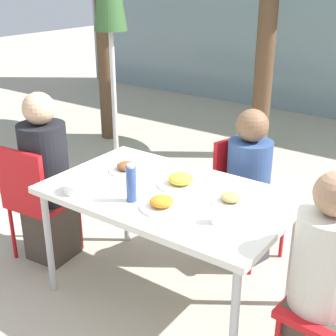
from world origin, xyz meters
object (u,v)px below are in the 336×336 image
at_px(chair_left, 34,195).
at_px(drinking_cup, 217,215).
at_px(person_right, 322,288).
at_px(person_far, 247,191).
at_px(chair_far, 244,188).
at_px(bottle, 131,183).
at_px(person_left, 47,183).
at_px(salad_bowl, 77,187).

xyz_separation_m(chair_left, drinking_cup, (1.43, 0.02, 0.28)).
relative_size(person_right, person_far, 1.02).
bearing_deg(chair_far, person_right, 60.09).
distance_m(person_far, bottle, 1.00).
bearing_deg(person_right, chair_far, -39.68).
relative_size(person_far, bottle, 5.06).
bearing_deg(person_right, person_far, -39.51).
xyz_separation_m(person_left, chair_far, (1.10, 0.86, -0.07)).
relative_size(chair_far, drinking_cup, 10.51).
distance_m(chair_far, salad_bowl, 1.24).
bearing_deg(chair_far, person_far, 57.99).
height_order(person_far, drinking_cup, person_far).
distance_m(person_right, salad_bowl, 1.44).
relative_size(person_right, salad_bowl, 7.11).
relative_size(person_right, bottle, 5.18).
xyz_separation_m(person_far, drinking_cup, (0.23, -0.85, 0.25)).
distance_m(person_right, bottle, 1.12).
height_order(person_right, drinking_cup, person_right).
height_order(person_right, chair_far, person_right).
xyz_separation_m(chair_left, salad_bowl, (0.58, -0.13, 0.27)).
height_order(person_left, bottle, person_left).
bearing_deg(person_far, drinking_cup, 30.41).
bearing_deg(person_right, salad_bowl, 14.26).
height_order(chair_left, person_left, person_left).
bearing_deg(chair_far, salad_bowl, -12.23).
distance_m(chair_far, bottle, 1.06).
distance_m(person_left, bottle, 0.93).
xyz_separation_m(drinking_cup, salad_bowl, (-0.85, -0.15, -0.01)).
bearing_deg(person_right, drinking_cup, 12.09).
bearing_deg(salad_bowl, person_far, 58.20).
xyz_separation_m(person_right, drinking_cup, (-0.55, -0.06, 0.25)).
bearing_deg(person_far, chair_far, -122.01).
height_order(person_far, bottle, person_far).
bearing_deg(chair_left, drinking_cup, -4.71).
bearing_deg(salad_bowl, drinking_cup, 10.18).
bearing_deg(bottle, person_right, 6.55).
distance_m(chair_left, person_far, 1.49).
bearing_deg(salad_bowl, chair_left, 167.35).
bearing_deg(bottle, person_far, 72.51).
xyz_separation_m(chair_left, chair_far, (1.14, 0.94, 0.00)).
distance_m(chair_left, chair_far, 1.48).
distance_m(drinking_cup, salad_bowl, 0.86).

